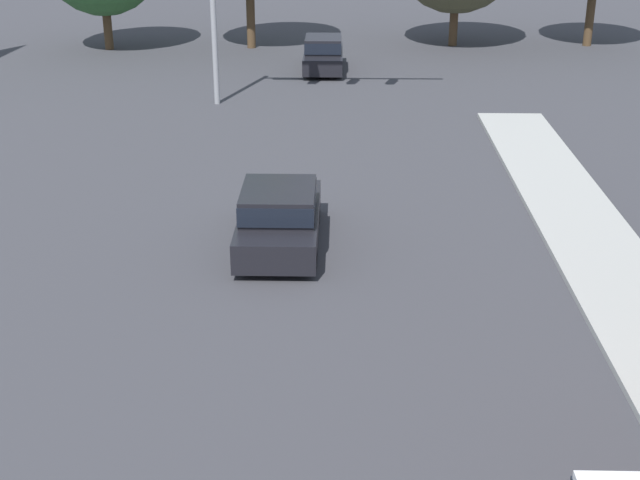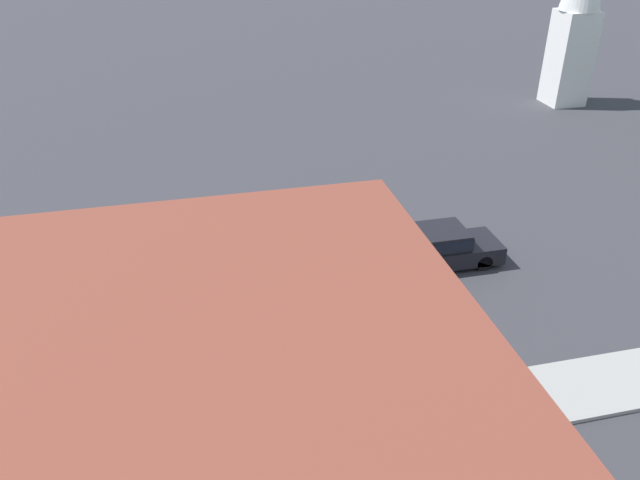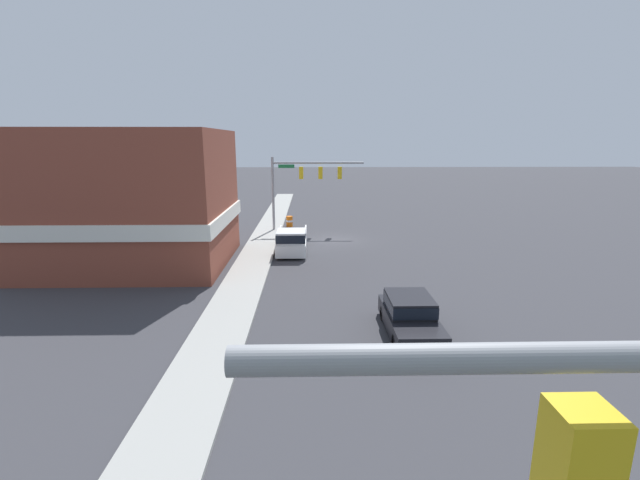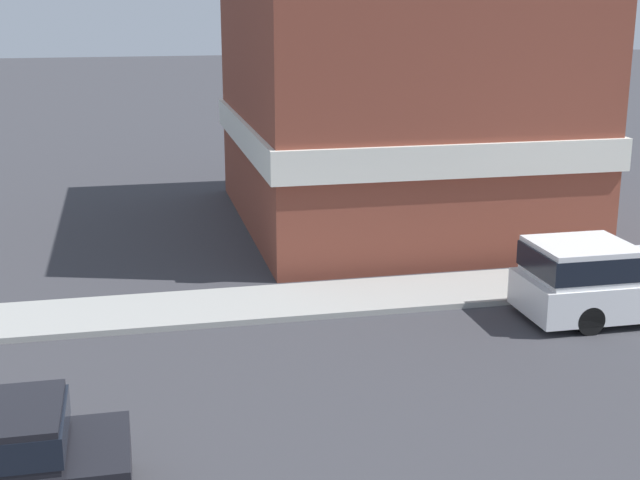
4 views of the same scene
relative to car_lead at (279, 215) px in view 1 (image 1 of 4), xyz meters
The scene contains 2 objects.
car_lead is the anchor object (origin of this frame).
car_distant 20.47m from the car_lead, 88.12° to the left, with size 1.77×4.55×1.60m.
Camera 1 is at (-0.69, -3.09, 8.88)m, focal length 50.00 mm.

